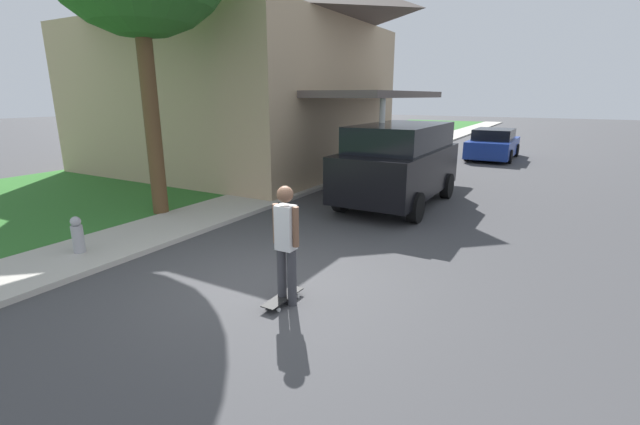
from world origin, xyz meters
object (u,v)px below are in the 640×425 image
skateboarder (286,240)px  fire_hydrant (78,235)px  suv_parked (399,162)px  skateboard (283,298)px  car_down_street (493,144)px

skateboarder → fire_hydrant: bearing=-174.6°
fire_hydrant → suv_parked: bearing=61.5°
suv_parked → skateboarder: 6.29m
skateboard → fire_hydrant: 4.24m
suv_parked → skateboard: size_ratio=5.96×
car_down_street → fire_hydrant: car_down_street is taller
skateboarder → fire_hydrant: (-4.27, -0.40, -0.52)m
skateboard → fire_hydrant: (-4.21, -0.37, 0.34)m
skateboarder → skateboard: bearing=-153.6°
suv_parked → skateboard: 6.40m
suv_parked → skateboarder: (0.66, -6.25, -0.21)m
skateboarder → suv_parked: bearing=96.0°
skateboarder → skateboard: size_ratio=2.20×
car_down_street → skateboarder: size_ratio=2.49×
car_down_street → skateboard: (-0.19, -16.82, -0.57)m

